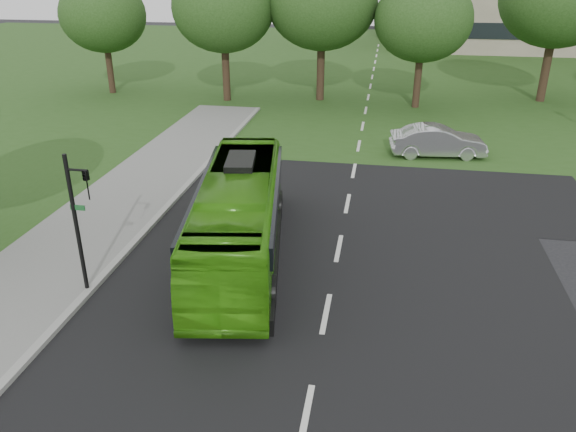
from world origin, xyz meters
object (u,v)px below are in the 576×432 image
object	(u,v)px
tree_park_b	(322,2)
sedan	(438,141)
tree_park_a	(223,8)
traffic_light	(79,215)
tree_park_f	(103,15)
tree_park_c	(423,20)
bus	(239,216)

from	to	relation	value
tree_park_b	sedan	distance (m)	14.96
tree_park_a	traffic_light	distance (m)	25.86
tree_park_a	traffic_light	xyz separation A→B (m)	(2.84, -25.44, -3.67)
tree_park_a	traffic_light	size ratio (longest dim) A/B	2.11
tree_park_f	sedan	world-z (taller)	tree_park_f
tree_park_c	tree_park_f	size ratio (longest dim) A/B	1.02
tree_park_f	bus	size ratio (longest dim) A/B	0.79
tree_park_f	tree_park_b	bearing A→B (deg)	1.26
tree_park_f	sedan	xyz separation A→B (m)	(23.10, -11.30, -4.76)
sedan	tree_park_a	bearing A→B (deg)	46.81
tree_park_a	sedan	size ratio (longest dim) A/B	1.94
tree_park_a	tree_park_b	world-z (taller)	tree_park_b
tree_park_a	tree_park_c	bearing A→B (deg)	0.63
tree_park_c	tree_park_a	bearing A→B (deg)	-179.37
tree_park_b	bus	bearing A→B (deg)	-89.66
tree_park_b	tree_park_c	size ratio (longest dim) A/B	1.17
tree_park_a	tree_park_c	xyz separation A→B (m)	(13.18, 0.14, -0.56)
bus	sedan	distance (m)	14.01
tree_park_b	traffic_light	bearing A→B (deg)	-97.83
tree_park_f	bus	xyz separation A→B (m)	(15.85, -23.26, -4.10)
tree_park_f	tree_park_c	bearing A→B (deg)	-2.03
bus	sedan	size ratio (longest dim) A/B	2.18
bus	sedan	bearing A→B (deg)	49.84
tree_park_b	tree_park_c	bearing A→B (deg)	-9.71
tree_park_c	traffic_light	bearing A→B (deg)	-112.00
tree_park_b	tree_park_a	bearing A→B (deg)	-168.86
tree_park_f	traffic_light	distance (m)	29.14
tree_park_f	sedan	distance (m)	26.15
tree_park_b	sedan	bearing A→B (deg)	-57.59
tree_park_f	bus	world-z (taller)	tree_park_f
tree_park_c	bus	bearing A→B (deg)	-106.20
tree_park_f	bus	distance (m)	28.44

